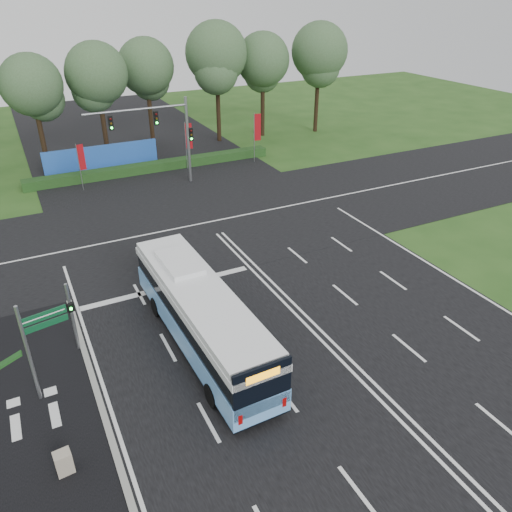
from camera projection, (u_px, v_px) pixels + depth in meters
The scene contains 16 objects.
ground at pixel (292, 311), 25.57m from camera, with size 120.00×120.00×0.00m, color #254C19.
road_main at pixel (292, 311), 25.56m from camera, with size 20.00×120.00×0.04m, color black.
road_cross at pixel (206, 223), 34.98m from camera, with size 120.00×14.00×0.05m, color black.
bike_path at pixel (39, 440), 18.29m from camera, with size 5.00×18.00×0.06m, color black.
kerb_strip at pixel (105, 417), 19.22m from camera, with size 0.25×18.00×0.12m, color gray.
city_bus at pixel (201, 315), 22.38m from camera, with size 2.73×11.65×3.33m.
pedestrian_signal at pixel (72, 315), 21.97m from camera, with size 0.33×0.42×3.50m.
street_sign at pixel (36, 340), 19.01m from camera, with size 1.74×0.43×4.52m.
utility_cabinet at pixel (64, 463), 16.90m from camera, with size 0.56×0.47×0.94m, color #A89B87.
banner_flag_left at pixel (81, 160), 39.47m from camera, with size 0.56×0.14×3.84m.
banner_flag_mid at pixel (188, 139), 44.04m from camera, with size 0.60×0.24×4.22m.
banner_flag_right at pixel (257, 130), 45.77m from camera, with size 0.67×0.14×4.56m.
traffic_light_gantry at pixel (166, 129), 39.52m from camera, with size 8.41×0.28×7.00m.
hedge at pixel (154, 167), 44.61m from camera, with size 22.00×1.20×0.80m, color #193B15.
blue_hoarding at pixel (102, 158), 44.67m from camera, with size 10.00×0.30×2.20m, color blue.
eucalyptus_row at pixel (135, 65), 46.26m from camera, with size 46.71×8.66×12.13m.
Camera 1 is at (-11.10, -18.04, 14.72)m, focal length 35.00 mm.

